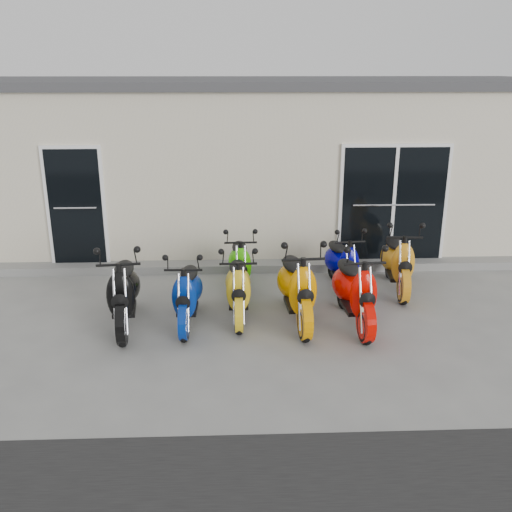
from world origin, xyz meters
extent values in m
plane|color=gray|center=(0.00, 0.00, 0.00)|extent=(80.00, 80.00, 0.00)
cube|color=beige|center=(0.00, 5.20, 1.60)|extent=(14.00, 6.00, 3.20)
cube|color=#3F3F42|center=(0.00, 5.20, 3.28)|extent=(14.20, 6.20, 0.16)
cube|color=gray|center=(0.00, 2.02, 0.07)|extent=(14.00, 0.40, 0.15)
cube|color=black|center=(-3.20, 2.17, 1.26)|extent=(1.07, 0.08, 2.22)
cube|color=black|center=(2.60, 2.17, 1.26)|extent=(2.02, 0.08, 2.22)
camera|label=1|loc=(-0.34, -8.00, 3.63)|focal=40.00mm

